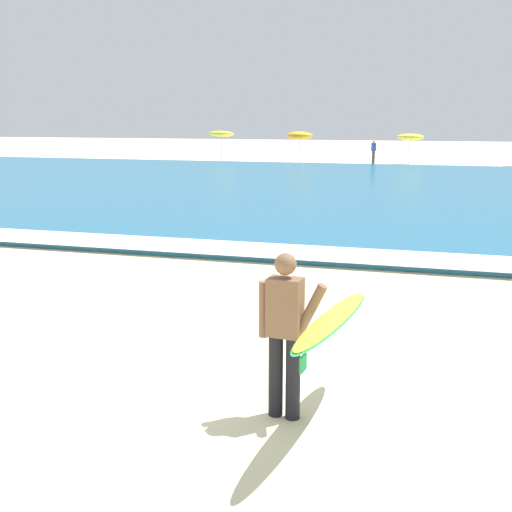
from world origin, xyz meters
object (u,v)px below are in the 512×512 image
at_px(beach_umbrella_1, 300,136).
at_px(surfer_with_board, 305,325).
at_px(beachgoer_near_row_left, 374,151).
at_px(beach_umbrella_0, 221,134).
at_px(beach_umbrella_2, 410,137).

bearing_deg(beach_umbrella_1, surfer_with_board, -78.19).
height_order(beach_umbrella_1, beachgoer_near_row_left, beach_umbrella_1).
xyz_separation_m(beach_umbrella_1, beachgoer_near_row_left, (4.96, 0.66, -1.00)).
height_order(surfer_with_board, beach_umbrella_0, beach_umbrella_0).
height_order(beach_umbrella_2, beachgoer_near_row_left, beach_umbrella_2).
bearing_deg(beachgoer_near_row_left, surfer_with_board, -85.95).
distance_m(surfer_with_board, beachgoer_near_row_left, 36.98).
relative_size(surfer_with_board, beachgoer_near_row_left, 1.53).
distance_m(surfer_with_board, beach_umbrella_2, 36.70).
bearing_deg(beach_umbrella_2, beach_umbrella_0, -177.58).
bearing_deg(beach_umbrella_2, surfer_with_board, -89.60).
bearing_deg(beachgoer_near_row_left, beach_umbrella_1, -172.39).
xyz_separation_m(surfer_with_board, beach_umbrella_1, (-7.57, 36.23, 0.82)).
relative_size(surfer_with_board, beach_umbrella_1, 1.12).
distance_m(surfer_with_board, beach_umbrella_0, 38.48).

